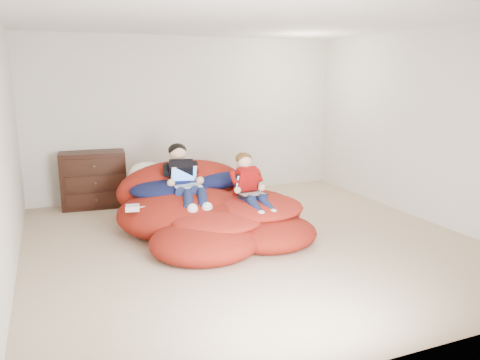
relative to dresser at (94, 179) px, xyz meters
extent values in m
cube|color=tan|center=(1.54, -2.26, -0.54)|extent=(5.10, 5.10, 0.25)
cube|color=silver|center=(1.54, 0.25, 0.84)|extent=(5.10, 0.02, 2.50)
cube|color=silver|center=(1.54, -4.77, 0.84)|extent=(5.10, 0.02, 2.50)
cube|color=silver|center=(-0.97, -2.26, 0.84)|extent=(0.02, 5.10, 2.50)
cube|color=silver|center=(4.05, -2.26, 0.84)|extent=(0.02, 5.10, 2.50)
cube|color=silver|center=(1.54, -2.26, 2.10)|extent=(5.10, 5.10, 0.02)
cube|color=black|center=(0.00, 0.01, 0.00)|extent=(0.95, 0.53, 0.82)
cube|color=black|center=(0.00, -0.23, -0.25)|extent=(0.82, 0.09, 0.20)
cylinder|color=#4C3F26|center=(0.00, -0.25, -0.25)|extent=(0.04, 0.06, 0.03)
cube|color=black|center=(0.00, -0.23, 0.00)|extent=(0.82, 0.09, 0.20)
cylinder|color=#4C3F26|center=(0.00, -0.25, 0.00)|extent=(0.04, 0.06, 0.03)
cube|color=black|center=(0.00, -0.23, 0.25)|extent=(0.82, 0.09, 0.20)
cylinder|color=#4C3F26|center=(0.00, -0.25, 0.25)|extent=(0.04, 0.06, 0.03)
ellipsoid|color=#9C1D11|center=(0.94, -1.52, -0.19)|extent=(1.67, 1.50, 0.60)
ellipsoid|color=#9C1D11|center=(1.74, -1.69, -0.21)|extent=(1.35, 1.31, 0.49)
ellipsoid|color=#9C1D11|center=(1.34, -2.01, -0.23)|extent=(1.51, 1.21, 0.48)
ellipsoid|color=#9C1D11|center=(0.92, -2.42, -0.27)|extent=(1.23, 1.13, 0.41)
ellipsoid|color=#9C1D11|center=(1.69, -2.40, -0.28)|extent=(1.13, 1.03, 0.37)
ellipsoid|color=#9C1D11|center=(1.08, -1.01, -0.01)|extent=(1.79, 0.79, 0.79)
ellipsoid|color=#131946|center=(0.84, -1.26, 0.07)|extent=(1.06, 0.86, 0.27)
ellipsoid|color=#131946|center=(1.42, -1.09, 0.11)|extent=(1.08, 0.76, 0.26)
ellipsoid|color=#B12419|center=(1.69, -1.98, -0.07)|extent=(1.20, 1.20, 0.22)
ellipsoid|color=#B12419|center=(1.13, -2.25, -0.11)|extent=(1.04, 0.94, 0.19)
ellipsoid|color=beige|center=(0.62, -0.82, 0.21)|extent=(0.47, 0.30, 0.30)
cube|color=black|center=(0.97, -1.30, 0.25)|extent=(0.39, 0.46, 0.44)
sphere|color=#E8B48D|center=(0.97, -1.17, 0.51)|extent=(0.21, 0.21, 0.21)
ellipsoid|color=black|center=(0.97, -1.14, 0.54)|extent=(0.24, 0.22, 0.18)
cylinder|color=#151E43|center=(0.89, -1.60, 0.10)|extent=(0.22, 0.37, 0.19)
cylinder|color=#151E43|center=(0.89, -1.90, 0.07)|extent=(0.19, 0.35, 0.22)
sphere|color=white|center=(0.89, -2.08, 0.01)|extent=(0.12, 0.12, 0.12)
cylinder|color=#151E43|center=(1.06, -1.60, 0.10)|extent=(0.22, 0.37, 0.19)
cylinder|color=#151E43|center=(1.06, -1.90, 0.07)|extent=(0.19, 0.35, 0.22)
sphere|color=white|center=(1.06, -2.08, 0.01)|extent=(0.12, 0.12, 0.12)
cube|color=#AA100F|center=(1.66, -1.82, 0.19)|extent=(0.27, 0.26, 0.41)
sphere|color=#E8B48D|center=(1.66, -1.76, 0.45)|extent=(0.18, 0.18, 0.18)
ellipsoid|color=#533716|center=(1.66, -1.74, 0.48)|extent=(0.20, 0.19, 0.16)
cylinder|color=#151E43|center=(1.58, -2.02, 0.03)|extent=(0.14, 0.30, 0.17)
cylinder|color=#151E43|center=(1.58, -2.28, 0.01)|extent=(0.12, 0.29, 0.19)
sphere|color=white|center=(1.58, -2.44, -0.04)|extent=(0.11, 0.11, 0.11)
cylinder|color=#151E43|center=(1.73, -2.02, 0.03)|extent=(0.14, 0.30, 0.17)
cylinder|color=#151E43|center=(1.73, -2.28, 0.01)|extent=(0.12, 0.29, 0.19)
sphere|color=white|center=(1.73, -2.44, -0.04)|extent=(0.11, 0.11, 0.11)
cube|color=silver|center=(0.97, -1.59, 0.16)|extent=(0.33, 0.23, 0.01)
cube|color=gray|center=(0.97, -1.60, 0.17)|extent=(0.28, 0.13, 0.00)
cube|color=silver|center=(0.97, -1.43, 0.28)|extent=(0.33, 0.10, 0.21)
cube|color=#4485E9|center=(0.97, -1.44, 0.28)|extent=(0.29, 0.08, 0.17)
cube|color=black|center=(1.66, -2.01, 0.09)|extent=(0.35, 0.26, 0.01)
cube|color=gray|center=(1.66, -2.02, 0.10)|extent=(0.29, 0.15, 0.00)
cube|color=black|center=(1.66, -1.85, 0.21)|extent=(0.34, 0.11, 0.23)
cube|color=#4C9FB2|center=(1.66, -1.86, 0.21)|extent=(0.30, 0.08, 0.18)
cube|color=silver|center=(0.26, -1.78, 0.01)|extent=(0.18, 0.18, 0.06)
camera|label=1|loc=(-0.55, -7.00, 1.48)|focal=35.00mm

